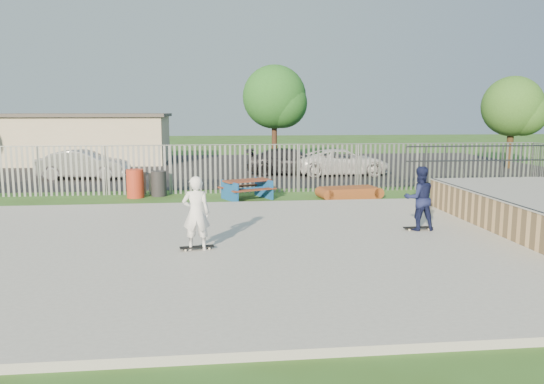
{
  "coord_description": "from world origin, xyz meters",
  "views": [
    {
      "loc": [
        0.11,
        -12.76,
        3.39
      ],
      "look_at": [
        1.75,
        2.0,
        1.1
      ],
      "focal_mm": 35.0,
      "sensor_mm": 36.0,
      "label": 1
    }
  ],
  "objects": [
    {
      "name": "picnic_table",
      "position": [
        1.38,
        7.42,
        0.38
      ],
      "size": [
        2.24,
        2.08,
        0.76
      ],
      "rotation": [
        0.0,
        0.0,
        0.42
      ],
      "color": "#602C1B",
      "rests_on": "ground"
    },
    {
      "name": "tree_right",
      "position": [
        17.46,
        16.69,
        3.61
      ],
      "size": [
        3.48,
        3.48,
        5.37
      ],
      "color": "#3E2D19",
      "rests_on": "ground"
    },
    {
      "name": "funbox",
      "position": [
        5.38,
        7.28,
        0.21
      ],
      "size": [
        2.21,
        1.33,
        0.42
      ],
      "rotation": [
        0.0,
        0.0,
        0.15
      ],
      "color": "brown",
      "rests_on": "ground"
    },
    {
      "name": "concrete_slab",
      "position": [
        0.0,
        0.0,
        0.07
      ],
      "size": [
        15.0,
        12.0,
        0.15
      ],
      "primitive_type": "cube",
      "color": "#9D9D98",
      "rests_on": "ground"
    },
    {
      "name": "car_white",
      "position": [
        6.87,
        14.42,
        0.7
      ],
      "size": [
        4.99,
        2.43,
        1.37
      ],
      "primitive_type": "imported",
      "rotation": [
        0.0,
        0.0,
        1.6
      ],
      "color": "white",
      "rests_on": "parking_lot"
    },
    {
      "name": "trash_bin_red",
      "position": [
        -2.95,
        8.26,
        0.56
      ],
      "size": [
        0.67,
        0.67,
        1.11
      ],
      "primitive_type": "cylinder",
      "color": "#AF301A",
      "rests_on": "ground"
    },
    {
      "name": "building",
      "position": [
        -8.0,
        23.0,
        1.61
      ],
      "size": [
        10.4,
        6.4,
        3.2
      ],
      "color": "beige",
      "rests_on": "ground"
    },
    {
      "name": "skater_white",
      "position": [
        -0.31,
        -0.53,
        1.02
      ],
      "size": [
        0.64,
        0.42,
        1.75
      ],
      "primitive_type": "imported",
      "rotation": [
        0.0,
        0.0,
        3.14
      ],
      "color": "white",
      "rests_on": "concrete_slab"
    },
    {
      "name": "skateboard_b",
      "position": [
        -0.31,
        -0.53,
        0.19
      ],
      "size": [
        0.82,
        0.34,
        0.08
      ],
      "rotation": [
        0.0,
        0.0,
        0.18
      ],
      "color": "black",
      "rests_on": "concrete_slab"
    },
    {
      "name": "tree_mid",
      "position": [
        4.08,
        21.59,
        4.24
      ],
      "size": [
        4.08,
        4.08,
        6.29
      ],
      "color": "#42291A",
      "rests_on": "ground"
    },
    {
      "name": "trash_bin_grey",
      "position": [
        -2.07,
        8.55,
        0.5
      ],
      "size": [
        0.6,
        0.6,
        1.0
      ],
      "primitive_type": "cylinder",
      "color": "#242326",
      "rests_on": "ground"
    },
    {
      "name": "car_dark",
      "position": [
        4.22,
        14.91,
        0.71
      ],
      "size": [
        5.03,
        2.81,
        1.38
      ],
      "primitive_type": "imported",
      "rotation": [
        0.0,
        0.0,
        1.38
      ],
      "color": "black",
      "rests_on": "parking_lot"
    },
    {
      "name": "car_silver",
      "position": [
        -6.26,
        14.18,
        0.74
      ],
      "size": [
        4.52,
        1.94,
        1.45
      ],
      "primitive_type": "imported",
      "rotation": [
        0.0,
        0.0,
        1.48
      ],
      "color": "#A7A7AC",
      "rests_on": "parking_lot"
    },
    {
      "name": "skater_navy",
      "position": [
        5.66,
        0.92,
        1.02
      ],
      "size": [
        0.87,
        0.68,
        1.75
      ],
      "primitive_type": "imported",
      "rotation": [
        0.0,
        0.0,
        3.17
      ],
      "color": "#13193D",
      "rests_on": "concrete_slab"
    },
    {
      "name": "fence",
      "position": [
        1.0,
        4.59,
        1.0
      ],
      "size": [
        26.04,
        16.02,
        2.0
      ],
      "color": "gray",
      "rests_on": "ground"
    },
    {
      "name": "skateboard_a",
      "position": [
        5.66,
        0.92,
        0.19
      ],
      "size": [
        0.8,
        0.22,
        0.08
      ],
      "rotation": [
        0.0,
        0.0,
        0.02
      ],
      "color": "black",
      "rests_on": "concrete_slab"
    },
    {
      "name": "parking_lot",
      "position": [
        0.0,
        19.0,
        0.01
      ],
      "size": [
        40.0,
        18.0,
        0.02
      ],
      "primitive_type": "cube",
      "color": "black",
      "rests_on": "ground"
    },
    {
      "name": "ground",
      "position": [
        0.0,
        0.0,
        0.0
      ],
      "size": [
        120.0,
        120.0,
        0.0
      ],
      "primitive_type": "plane",
      "color": "#33521C",
      "rests_on": "ground"
    }
  ]
}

